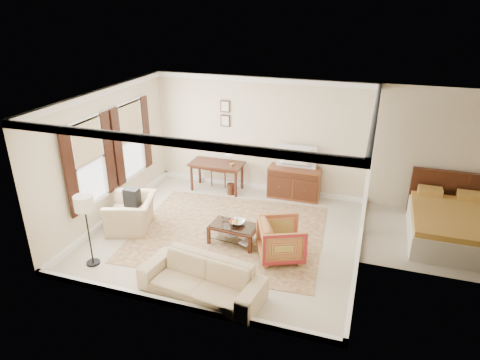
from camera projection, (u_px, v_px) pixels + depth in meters
The scene contains 21 objects.
room_shell at pixel (225, 121), 8.12m from camera, with size 5.51×5.01×2.91m.
annex_bedroom at pixel (454, 227), 8.66m from camera, with size 3.00×2.70×2.90m.
window_front at pixel (89, 163), 8.65m from camera, with size 0.12×1.56×1.80m, color #CCB284, non-canonical shape.
window_rear at pixel (131, 140), 10.05m from camera, with size 0.12×1.56×1.80m, color #CCB284, non-canonical shape.
doorway at pixel (368, 177), 9.19m from camera, with size 0.10×1.12×2.25m, color white, non-canonical shape.
rug at pixel (229, 232), 9.13m from camera, with size 3.93×3.36×0.01m, color maroon.
writing_desk at pixel (217, 167), 10.94m from camera, with size 1.36×0.68×0.74m.
desk_chair at pixel (221, 166), 11.29m from camera, with size 0.45×0.45×1.05m, color brown, non-canonical shape.
desk_lamp at pixel (232, 155), 10.67m from camera, with size 0.32×0.32×0.50m, color silver, non-canonical shape.
framed_prints at pixel (225, 113), 10.75m from camera, with size 0.25×0.04×0.68m, color #3A1B10, non-canonical shape.
sideboard at pixel (294, 183), 10.60m from camera, with size 1.27×0.49×0.78m, color brown.
tv at pixel (296, 150), 10.24m from camera, with size 0.94×0.54×0.12m, color black.
coffee_table at pixel (234, 229), 8.66m from camera, with size 1.01×0.64×0.41m.
fruit_bowl at pixel (237, 222), 8.63m from camera, with size 0.42×0.42×0.10m, color silver.
book_a at pixel (227, 233), 8.79m from camera, with size 0.28×0.04×0.38m, color brown.
book_b at pixel (243, 240), 8.56m from camera, with size 0.28×0.03×0.38m, color brown.
striped_armchair at pixel (281, 238), 8.11m from camera, with size 0.83×0.77×0.85m, color maroon.
club_armchair at pixel (131, 208), 9.16m from camera, with size 1.08×0.70×0.95m, color #CEB88B.
backpack at pixel (132, 196), 9.14m from camera, with size 0.32×0.22×0.40m, color black.
sofa at pixel (201, 274), 7.09m from camera, with size 2.10×0.61×0.82m, color #CEB88B.
floor_lamp at pixel (85, 208), 7.62m from camera, with size 0.35×0.35×1.41m.
Camera 1 is at (2.76, -7.41, 4.64)m, focal length 32.00 mm.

